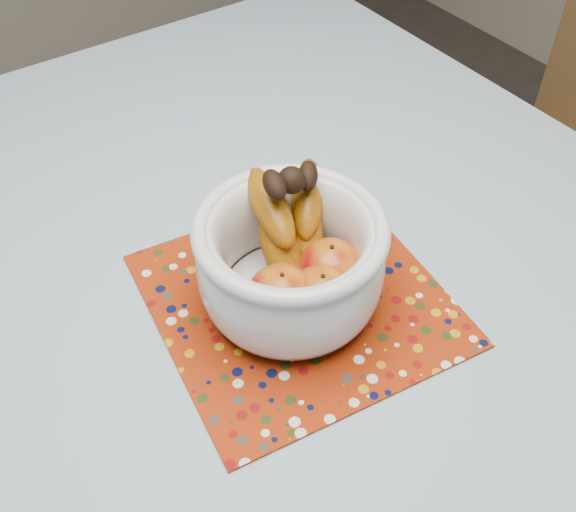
{
  "coord_description": "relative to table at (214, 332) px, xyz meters",
  "views": [
    {
      "loc": [
        -0.24,
        -0.52,
        1.4
      ],
      "look_at": [
        0.07,
        -0.07,
        0.84
      ],
      "focal_mm": 42.0,
      "sensor_mm": 36.0,
      "label": 1
    }
  ],
  "objects": [
    {
      "name": "tablecloth",
      "position": [
        0.0,
        0.0,
        0.08
      ],
      "size": [
        1.32,
        1.32,
        0.01
      ],
      "primitive_type": "cube",
      "color": "#6085A1",
      "rests_on": "table"
    },
    {
      "name": "placemat",
      "position": [
        0.08,
        -0.08,
        0.09
      ],
      "size": [
        0.38,
        0.38,
        0.0
      ],
      "primitive_type": "cube",
      "rotation": [
        0.0,
        0.0,
        -0.13
      ],
      "color": "maroon",
      "rests_on": "tablecloth"
    },
    {
      "name": "table",
      "position": [
        0.0,
        0.0,
        0.0
      ],
      "size": [
        1.2,
        1.2,
        0.75
      ],
      "color": "brown",
      "rests_on": "ground"
    },
    {
      "name": "fruit_bowl",
      "position": [
        0.08,
        -0.07,
        0.17
      ],
      "size": [
        0.25,
        0.24,
        0.18
      ],
      "color": "silver",
      "rests_on": "placemat"
    }
  ]
}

